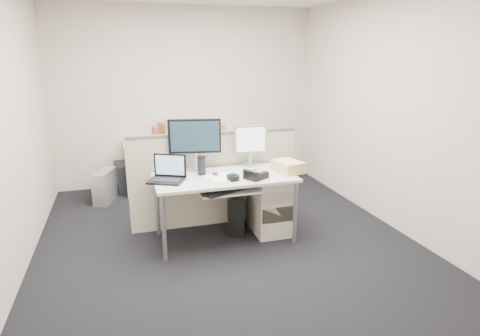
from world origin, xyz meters
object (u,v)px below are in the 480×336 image
object	(u,v)px
desk	(224,182)
laptop	(166,169)
desk_phone	(256,175)
monitor_main	(195,145)

from	to	relation	value
desk	laptop	size ratio (longest dim) A/B	4.29
desk	desk_phone	world-z (taller)	desk_phone
monitor_main	desk_phone	distance (m)	0.79
desk	laptop	world-z (taller)	laptop
laptop	desk_phone	world-z (taller)	laptop
monitor_main	laptop	bearing A→B (deg)	-125.63
monitor_main	desk_phone	size ratio (longest dim) A/B	2.69
monitor_main	laptop	world-z (taller)	monitor_main
desk	laptop	distance (m)	0.65
monitor_main	laptop	xyz separation A→B (m)	(-0.37, -0.34, -0.16)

